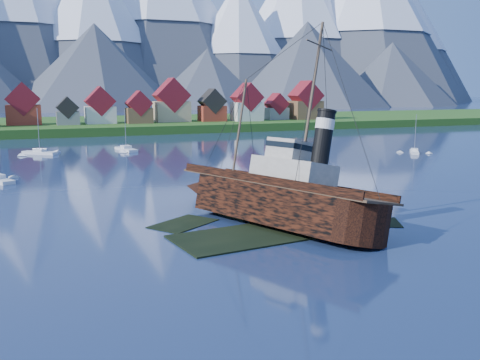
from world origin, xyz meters
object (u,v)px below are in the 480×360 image
object	(u,v)px
sailboat_e	(126,150)
sailboat_c	(40,153)
tugboat_wreck	(270,196)
sailboat_d	(414,152)

from	to	relation	value
sailboat_e	sailboat_c	bearing A→B (deg)	166.66
tugboat_wreck	sailboat_e	world-z (taller)	tugboat_wreck
sailboat_d	sailboat_e	size ratio (longest dim) A/B	0.88
sailboat_c	sailboat_e	distance (m)	21.37
sailboat_e	sailboat_d	bearing A→B (deg)	-38.25
sailboat_c	sailboat_e	xyz separation A→B (m)	(21.37, -0.03, -0.02)
sailboat_e	tugboat_wreck	bearing A→B (deg)	-100.00
sailboat_c	tugboat_wreck	bearing A→B (deg)	-123.62
tugboat_wreck	sailboat_c	xyz separation A→B (m)	(-26.07, 82.64, -2.97)
tugboat_wreck	sailboat_c	size ratio (longest dim) A/B	2.73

